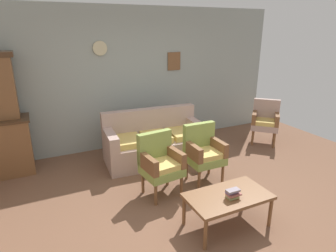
{
  "coord_description": "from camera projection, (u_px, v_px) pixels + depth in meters",
  "views": [
    {
      "loc": [
        -1.83,
        -2.8,
        2.29
      ],
      "look_at": [
        0.02,
        1.04,
        0.85
      ],
      "focal_mm": 30.99,
      "sensor_mm": 36.0,
      "label": 1
    }
  ],
  "objects": [
    {
      "name": "ground_plane",
      "position": [
        200.0,
        209.0,
        3.88
      ],
      "size": [
        7.68,
        7.68,
        0.0
      ],
      "primitive_type": "plane",
      "color": "brown"
    },
    {
      "name": "wall_back_with_decor",
      "position": [
        132.0,
        79.0,
        5.69
      ],
      "size": [
        6.4,
        0.09,
        2.7
      ],
      "color": "#939E99",
      "rests_on": "ground"
    },
    {
      "name": "floral_couch",
      "position": [
        155.0,
        143.0,
        5.23
      ],
      "size": [
        1.81,
        0.92,
        0.9
      ],
      "color": "tan",
      "rests_on": "ground"
    },
    {
      "name": "armchair_near_couch_end",
      "position": [
        160.0,
        162.0,
        4.09
      ],
      "size": [
        0.57,
        0.54,
        0.9
      ],
      "color": "#849947",
      "rests_on": "ground"
    },
    {
      "name": "armchair_row_middle",
      "position": [
        204.0,
        151.0,
        4.46
      ],
      "size": [
        0.53,
        0.5,
        0.9
      ],
      "color": "#849947",
      "rests_on": "ground"
    },
    {
      "name": "wingback_chair_by_fireplace",
      "position": [
        265.0,
        120.0,
        5.97
      ],
      "size": [
        0.71,
        0.71,
        0.9
      ],
      "color": "tan",
      "rests_on": "ground"
    },
    {
      "name": "coffee_table",
      "position": [
        228.0,
        198.0,
        3.44
      ],
      "size": [
        1.0,
        0.56,
        0.42
      ],
      "color": "brown",
      "rests_on": "ground"
    },
    {
      "name": "book_stack_on_table",
      "position": [
        233.0,
        194.0,
        3.35
      ],
      "size": [
        0.17,
        0.12,
        0.12
      ],
      "color": "#99A262",
      "rests_on": "coffee_table"
    }
  ]
}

